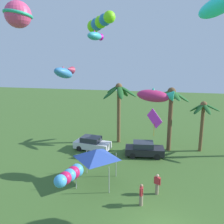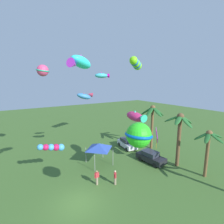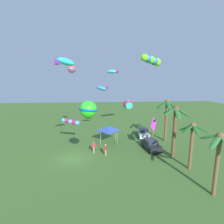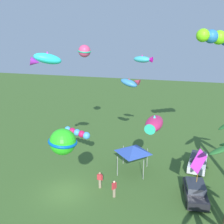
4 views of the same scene
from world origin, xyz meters
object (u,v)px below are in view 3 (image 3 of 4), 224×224
(palm_tree_1, at_px, (167,109))
(kite_fish_6, at_px, (102,88))
(spectator_1, at_px, (105,150))
(palm_tree_0, at_px, (175,119))
(palm_tree_2, at_px, (219,149))
(parked_car_0, at_px, (143,133))
(festival_tent, at_px, (108,128))
(kite_fish_0, at_px, (128,104))
(kite_tube_2, at_px, (71,122))
(kite_fish_8, at_px, (112,71))
(kite_fish_1, at_px, (65,62))
(kite_ball_5, at_px, (88,109))
(kite_diamond_7, at_px, (154,125))
(kite_tube_3, at_px, (152,60))
(kite_ball_4, at_px, (72,69))
(palm_tree_3, at_px, (192,135))
(spectator_0, at_px, (94,147))
(parked_car_1, at_px, (151,145))

(palm_tree_1, bearing_deg, kite_fish_6, -100.77)
(spectator_1, bearing_deg, palm_tree_0, 83.93)
(palm_tree_2, xyz_separation_m, parked_car_0, (-16.01, -1.96, -3.58))
(festival_tent, bearing_deg, kite_fish_0, 28.98)
(palm_tree_1, xyz_separation_m, palm_tree_2, (13.64, -1.14, -1.08))
(kite_tube_2, bearing_deg, kite_fish_8, 93.38)
(kite_fish_1, bearing_deg, kite_ball_5, 38.58)
(parked_car_0, distance_m, kite_diamond_7, 7.39)
(palm_tree_0, relative_size, kite_fish_8, 3.66)
(palm_tree_1, distance_m, kite_ball_5, 16.03)
(kite_tube_3, distance_m, kite_ball_4, 13.09)
(spectator_1, relative_size, kite_tube_2, 0.56)
(kite_ball_5, bearing_deg, festival_tent, 166.07)
(palm_tree_0, relative_size, kite_tube_2, 2.45)
(spectator_1, relative_size, festival_tent, 0.56)
(palm_tree_1, height_order, palm_tree_2, palm_tree_1)
(palm_tree_3, bearing_deg, festival_tent, -136.24)
(parked_car_0, bearing_deg, palm_tree_1, 52.63)
(palm_tree_3, height_order, spectator_0, palm_tree_3)
(palm_tree_0, distance_m, kite_ball_5, 11.93)
(kite_ball_5, bearing_deg, spectator_1, 161.34)
(kite_tube_3, xyz_separation_m, kite_ball_4, (-0.57, -13.00, -1.40))
(kite_tube_3, bearing_deg, palm_tree_2, 4.58)
(kite_fish_6, bearing_deg, palm_tree_0, 49.60)
(kite_tube_2, bearing_deg, palm_tree_1, 91.02)
(spectator_1, relative_size, kite_fish_6, 0.70)
(palm_tree_0, relative_size, kite_ball_4, 3.46)
(spectator_1, distance_m, kite_tube_3, 16.11)
(palm_tree_0, relative_size, kite_ball_5, 3.29)
(palm_tree_2, xyz_separation_m, kite_ball_4, (-15.74, -14.22, 7.55))
(kite_fish_1, relative_size, kite_tube_3, 0.57)
(parked_car_0, bearing_deg, kite_fish_6, -87.04)
(palm_tree_2, xyz_separation_m, festival_tent, (-13.58, -8.45, -1.87))
(palm_tree_3, height_order, kite_ball_5, kite_ball_5)
(palm_tree_3, height_order, kite_diamond_7, palm_tree_3)
(spectator_1, relative_size, kite_ball_4, 0.80)
(kite_fish_0, xyz_separation_m, kite_fish_6, (-6.33, -3.24, 1.96))
(spectator_1, xyz_separation_m, kite_ball_4, (-6.95, -5.07, 11.07))
(palm_tree_1, distance_m, kite_fish_1, 17.58)
(palm_tree_3, relative_size, kite_tube_3, 1.35)
(kite_ball_4, bearing_deg, kite_tube_3, 87.50)
(kite_fish_0, distance_m, kite_ball_4, 11.52)
(parked_car_0, relative_size, kite_fish_0, 1.32)
(palm_tree_1, bearing_deg, palm_tree_3, -5.42)
(palm_tree_2, height_order, parked_car_1, palm_tree_2)
(spectator_1, height_order, kite_ball_5, kite_ball_5)
(palm_tree_1, relative_size, kite_ball_4, 3.55)
(festival_tent, bearing_deg, spectator_1, -8.31)
(kite_fish_1, xyz_separation_m, kite_ball_4, (-9.20, -0.67, -0.08))
(kite_ball_5, relative_size, kite_fish_8, 1.11)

